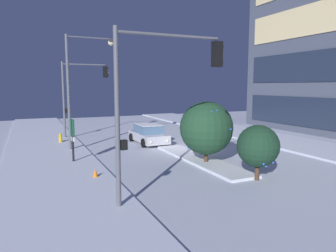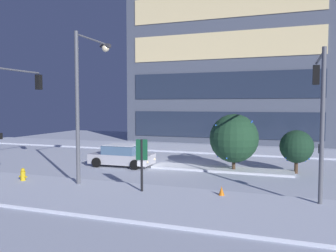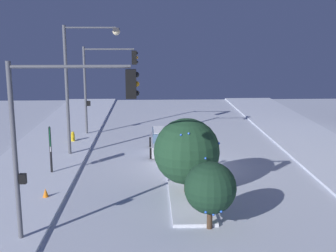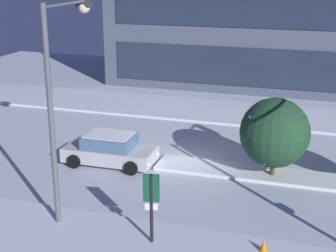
{
  "view_description": "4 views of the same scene",
  "coord_description": "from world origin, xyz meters",
  "px_view_note": "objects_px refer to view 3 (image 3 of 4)",
  "views": [
    {
      "loc": [
        19.57,
        -10.0,
        4.52
      ],
      "look_at": [
        1.4,
        -1.77,
        1.95
      ],
      "focal_mm": 33.48,
      "sensor_mm": 36.0,
      "label": 1
    },
    {
      "loc": [
        7.45,
        -22.26,
        4.23
      ],
      "look_at": [
        0.02,
        -1.21,
        2.84
      ],
      "focal_mm": 36.49,
      "sensor_mm": 36.0,
      "label": 2
    },
    {
      "loc": [
        23.88,
        -2.29,
        7.47
      ],
      "look_at": [
        1.45,
        -1.4,
        2.73
      ],
      "focal_mm": 47.01,
      "sensor_mm": 36.0,
      "label": 3
    },
    {
      "loc": [
        6.02,
        -21.89,
        9.11
      ],
      "look_at": [
        -0.41,
        -1.34,
        2.19
      ],
      "focal_mm": 53.87,
      "sensor_mm": 36.0,
      "label": 4
    }
  ],
  "objects_px": {
    "decorated_tree_left_of_median": "(210,188)",
    "construction_cone": "(46,194)",
    "parking_info_sign": "(50,145)",
    "traffic_light_corner_near_left": "(105,76)",
    "traffic_light_corner_near_right": "(60,121)",
    "street_lamp_arched": "(81,72)",
    "fire_hydrant": "(73,137)",
    "decorated_tree_median": "(187,151)",
    "car_near": "(166,141)"
  },
  "relations": [
    {
      "from": "traffic_light_corner_near_left",
      "to": "decorated_tree_left_of_median",
      "type": "bearing_deg",
      "value": -71.08
    },
    {
      "from": "street_lamp_arched",
      "to": "decorated_tree_median",
      "type": "distance_m",
      "value": 9.6
    },
    {
      "from": "street_lamp_arched",
      "to": "fire_hydrant",
      "type": "height_order",
      "value": "street_lamp_arched"
    },
    {
      "from": "construction_cone",
      "to": "decorated_tree_median",
      "type": "bearing_deg",
      "value": 93.81
    },
    {
      "from": "street_lamp_arched",
      "to": "parking_info_sign",
      "type": "distance_m",
      "value": 5.28
    },
    {
      "from": "traffic_light_corner_near_right",
      "to": "street_lamp_arched",
      "type": "bearing_deg",
      "value": 94.95
    },
    {
      "from": "street_lamp_arched",
      "to": "decorated_tree_median",
      "type": "relative_size",
      "value": 2.18
    },
    {
      "from": "traffic_light_corner_near_right",
      "to": "construction_cone",
      "type": "bearing_deg",
      "value": 112.38
    },
    {
      "from": "parking_info_sign",
      "to": "decorated_tree_median",
      "type": "height_order",
      "value": "decorated_tree_median"
    },
    {
      "from": "traffic_light_corner_near_right",
      "to": "traffic_light_corner_near_left",
      "type": "relative_size",
      "value": 1.0
    },
    {
      "from": "street_lamp_arched",
      "to": "parking_info_sign",
      "type": "bearing_deg",
      "value": -109.2
    },
    {
      "from": "decorated_tree_left_of_median",
      "to": "street_lamp_arched",
      "type": "bearing_deg",
      "value": -149.15
    },
    {
      "from": "traffic_light_corner_near_right",
      "to": "street_lamp_arched",
      "type": "height_order",
      "value": "street_lamp_arched"
    },
    {
      "from": "street_lamp_arched",
      "to": "decorated_tree_left_of_median",
      "type": "relative_size",
      "value": 2.96
    },
    {
      "from": "decorated_tree_median",
      "to": "decorated_tree_left_of_median",
      "type": "bearing_deg",
      "value": 9.23
    },
    {
      "from": "traffic_light_corner_near_right",
      "to": "parking_info_sign",
      "type": "height_order",
      "value": "traffic_light_corner_near_right"
    },
    {
      "from": "parking_info_sign",
      "to": "construction_cone",
      "type": "bearing_deg",
      "value": -94.0
    },
    {
      "from": "car_near",
      "to": "street_lamp_arched",
      "type": "distance_m",
      "value": 6.81
    },
    {
      "from": "traffic_light_corner_near_left",
      "to": "parking_info_sign",
      "type": "bearing_deg",
      "value": -102.12
    },
    {
      "from": "decorated_tree_median",
      "to": "construction_cone",
      "type": "xyz_separation_m",
      "value": [
        0.43,
        -6.49,
        -1.84
      ]
    },
    {
      "from": "traffic_light_corner_near_left",
      "to": "decorated_tree_left_of_median",
      "type": "distance_m",
      "value": 17.52
    },
    {
      "from": "traffic_light_corner_near_right",
      "to": "traffic_light_corner_near_left",
      "type": "bearing_deg",
      "value": 90.67
    },
    {
      "from": "traffic_light_corner_near_left",
      "to": "street_lamp_arched",
      "type": "relative_size",
      "value": 0.82
    },
    {
      "from": "car_near",
      "to": "construction_cone",
      "type": "distance_m",
      "value": 9.88
    },
    {
      "from": "car_near",
      "to": "traffic_light_corner_near_right",
      "type": "bearing_deg",
      "value": -19.4
    },
    {
      "from": "fire_hydrant",
      "to": "decorated_tree_median",
      "type": "bearing_deg",
      "value": 34.6
    },
    {
      "from": "parking_info_sign",
      "to": "traffic_light_corner_near_left",
      "type": "bearing_deg",
      "value": 65.74
    },
    {
      "from": "decorated_tree_left_of_median",
      "to": "construction_cone",
      "type": "xyz_separation_m",
      "value": [
        -3.3,
        -7.09,
        -1.39
      ]
    },
    {
      "from": "decorated_tree_left_of_median",
      "to": "construction_cone",
      "type": "height_order",
      "value": "decorated_tree_left_of_median"
    },
    {
      "from": "parking_info_sign",
      "to": "decorated_tree_median",
      "type": "bearing_deg",
      "value": -37.07
    },
    {
      "from": "car_near",
      "to": "parking_info_sign",
      "type": "distance_m",
      "value": 7.7
    },
    {
      "from": "fire_hydrant",
      "to": "decorated_tree_left_of_median",
      "type": "distance_m",
      "value": 15.99
    },
    {
      "from": "fire_hydrant",
      "to": "parking_info_sign",
      "type": "bearing_deg",
      "value": 0.41
    },
    {
      "from": "traffic_light_corner_near_right",
      "to": "construction_cone",
      "type": "height_order",
      "value": "traffic_light_corner_near_right"
    },
    {
      "from": "fire_hydrant",
      "to": "traffic_light_corner_near_left",
      "type": "bearing_deg",
      "value": 139.23
    },
    {
      "from": "car_near",
      "to": "street_lamp_arched",
      "type": "relative_size",
      "value": 0.56
    },
    {
      "from": "street_lamp_arched",
      "to": "decorated_tree_median",
      "type": "xyz_separation_m",
      "value": [
        7.0,
        5.8,
        -3.07
      ]
    },
    {
      "from": "parking_info_sign",
      "to": "decorated_tree_left_of_median",
      "type": "bearing_deg",
      "value": -54.66
    },
    {
      "from": "fire_hydrant",
      "to": "construction_cone",
      "type": "height_order",
      "value": "fire_hydrant"
    },
    {
      "from": "decorated_tree_median",
      "to": "traffic_light_corner_near_left",
      "type": "bearing_deg",
      "value": -158.4
    },
    {
      "from": "traffic_light_corner_near_right",
      "to": "fire_hydrant",
      "type": "relative_size",
      "value": 8.03
    },
    {
      "from": "car_near",
      "to": "decorated_tree_median",
      "type": "xyz_separation_m",
      "value": [
        7.55,
        0.69,
        1.4
      ]
    },
    {
      "from": "parking_info_sign",
      "to": "decorated_tree_left_of_median",
      "type": "height_order",
      "value": "decorated_tree_left_of_median"
    },
    {
      "from": "traffic_light_corner_near_right",
      "to": "decorated_tree_median",
      "type": "height_order",
      "value": "traffic_light_corner_near_right"
    },
    {
      "from": "car_near",
      "to": "decorated_tree_left_of_median",
      "type": "distance_m",
      "value": 11.4
    },
    {
      "from": "street_lamp_arched",
      "to": "construction_cone",
      "type": "relative_size",
      "value": 14.45
    },
    {
      "from": "traffic_light_corner_near_left",
      "to": "decorated_tree_median",
      "type": "relative_size",
      "value": 1.79
    },
    {
      "from": "traffic_light_corner_near_left",
      "to": "construction_cone",
      "type": "height_order",
      "value": "traffic_light_corner_near_left"
    },
    {
      "from": "street_lamp_arched",
      "to": "parking_info_sign",
      "type": "height_order",
      "value": "street_lamp_arched"
    },
    {
      "from": "street_lamp_arched",
      "to": "decorated_tree_median",
      "type": "height_order",
      "value": "street_lamp_arched"
    }
  ]
}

